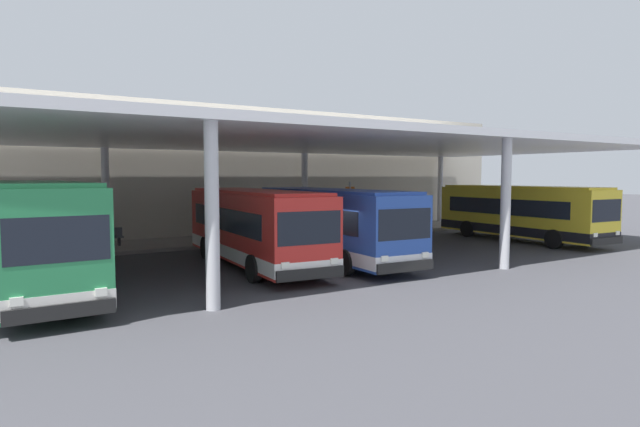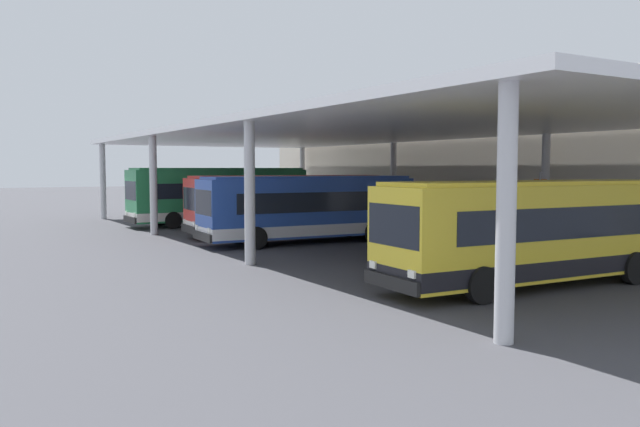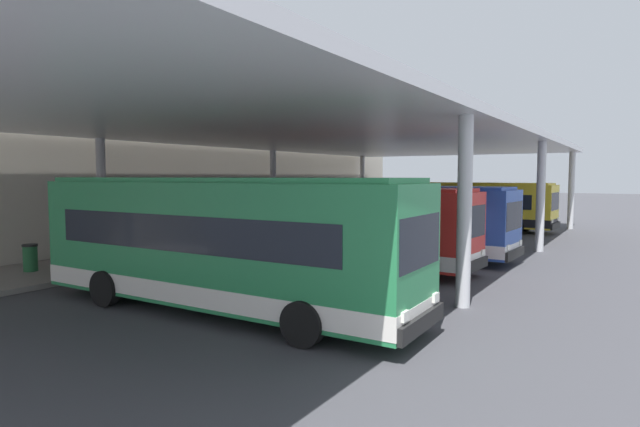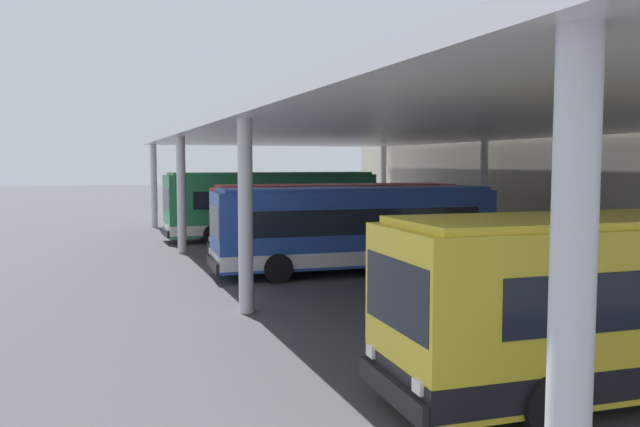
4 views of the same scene
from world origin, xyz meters
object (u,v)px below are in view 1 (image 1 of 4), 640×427
at_px(bus_nearest_bay, 37,235).
at_px(banner_sign, 350,204).
at_px(bus_far_bay, 520,212).
at_px(bus_second_bay, 254,227).
at_px(bus_middle_bay, 331,224).
at_px(bench_waiting, 104,237).
at_px(trash_bin, 23,241).

xyz_separation_m(bus_nearest_bay, banner_sign, (18.15, 8.09, 0.14)).
height_order(bus_far_bay, banner_sign, banner_sign).
bearing_deg(bus_second_bay, banner_sign, 36.39).
xyz_separation_m(bus_second_bay, bus_middle_bay, (3.43, -0.60, 0.00)).
bearing_deg(bench_waiting, bus_second_bay, -62.24).
distance_m(bus_far_bay, banner_sign, 10.18).
height_order(bus_nearest_bay, bus_far_bay, bus_nearest_bay).
bearing_deg(bus_nearest_bay, bus_second_bay, 4.09).
bearing_deg(bus_far_bay, bus_second_bay, 178.93).
xyz_separation_m(bus_far_bay, bench_waiting, (-21.11, 8.71, -0.99)).
distance_m(bus_middle_bay, trash_bin, 14.68).
bearing_deg(bus_nearest_bay, trash_bin, 90.21).
distance_m(bus_second_bay, bus_middle_bay, 3.48).
height_order(bus_far_bay, trash_bin, bus_far_bay).
height_order(bus_nearest_bay, bus_middle_bay, bus_nearest_bay).
relative_size(bus_second_bay, bus_far_bay, 1.00).
relative_size(bus_second_bay, bench_waiting, 5.94).
relative_size(bus_nearest_bay, bench_waiting, 6.32).
bearing_deg(bench_waiting, bus_middle_bay, -48.90).
distance_m(bus_far_bay, bench_waiting, 22.86).
xyz_separation_m(bus_nearest_bay, bus_far_bay, (24.64, 0.26, -0.19)).
relative_size(bus_middle_bay, bench_waiting, 5.91).
relative_size(bench_waiting, banner_sign, 0.56).
height_order(bench_waiting, trash_bin, trash_bin).
bearing_deg(bus_far_bay, bus_middle_bay, -178.74).
relative_size(bus_second_bay, trash_bin, 10.90).
distance_m(bus_nearest_bay, bus_second_bay, 7.97).
bearing_deg(bench_waiting, bus_far_bay, -22.41).
bearing_deg(bus_second_bay, bus_far_bay, -1.07).
bearing_deg(bus_second_bay, bus_nearest_bay, -175.91).
distance_m(bus_nearest_bay, trash_bin, 9.23).
relative_size(bus_nearest_bay, banner_sign, 3.55).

